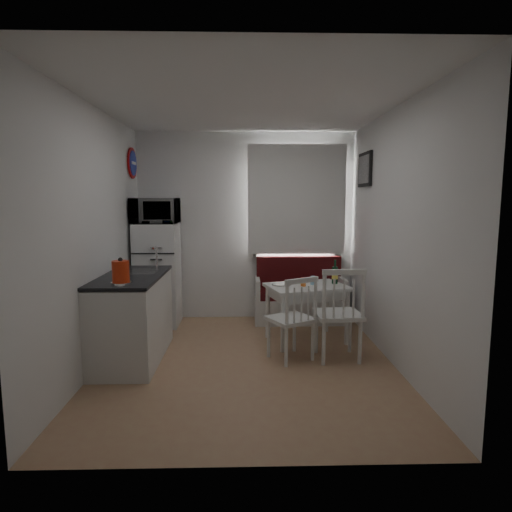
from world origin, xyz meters
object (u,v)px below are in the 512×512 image
Objects in this scene: dining_table at (307,292)px; chair_left at (292,310)px; chair_right at (340,304)px; fridge at (158,275)px; microwave at (155,211)px; kitchen_counter at (133,317)px; kettle at (121,272)px; wine_bottle at (335,272)px; bench at (300,300)px.

dining_table is 1.80× the size of chair_left.
chair_right is 0.39× the size of fridge.
microwave is (-1.64, 1.34, 0.98)m from chair_left.
chair_left is 2.16m from fridge.
kitchen_counter is 1.27m from fridge.
kitchen_counter is at bearing 144.78° from chair_left.
chair_right is at bearing 10.11° from kettle.
fridge reaches higher than chair_left.
chair_left is at bearing 13.47° from kettle.
wine_bottle is at bearing -15.71° from fridge.
kettle is (-1.89, -1.89, 0.73)m from bench.
chair_left reaches higher than bench.
bench is 1.96m from fridge.
kitchen_counter reaches higher than bench.
kitchen_counter is at bearing -90.90° from fridge.
microwave reaches higher than wine_bottle.
chair_left is at bearing -5.13° from kitchen_counter.
kitchen_counter is 0.78m from kettle.
chair_left is (-0.28, -1.50, 0.26)m from bench.
kettle is at bearing -135.02° from bench.
chair_right is 1.84× the size of wine_bottle.
bench is 2.07× the size of microwave.
chair_right reaches higher than dining_table.
chair_left is 0.42× the size of fridge.
microwave reaches higher than kitchen_counter.
microwave is 2.07× the size of wine_bottle.
bench is 1.55m from chair_left.
chair_right is at bearing -4.20° from kitchen_counter.
microwave is at bearing 90.99° from kettle.
bench is 2.33× the size of chair_right.
microwave is 2.41× the size of kettle.
kitchen_counter is 1.61m from microwave.
kettle reaches higher than wine_bottle.
kitchen_counter reaches higher than kettle.
microwave reaches higher than dining_table.
wine_bottle is (0.10, 0.77, 0.21)m from chair_right.
microwave is (-1.92, -0.16, 1.24)m from bench.
chair_left is 1.09× the size of chair_right.
chair_left is 0.97× the size of microwave.
fridge reaches higher than dining_table.
chair_left is at bearing 176.18° from chair_right.
dining_table is 1.96× the size of chair_right.
chair_right is at bearing -81.59° from bench.
kettle is at bearing -89.03° from fridge.
bench is 2.77m from kettle.
chair_right is 2.70m from microwave.
dining_table is 2.03m from fridge.
kitchen_counter is 5.32× the size of kettle.
chair_left reaches higher than dining_table.
dining_table is at bearing 39.23° from chair_left.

